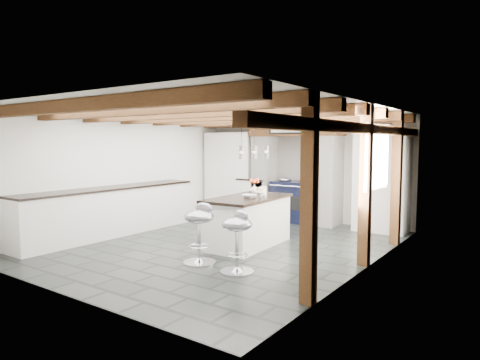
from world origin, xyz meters
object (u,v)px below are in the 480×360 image
Objects in this scene: range_cooker at (295,201)px; kitchen_island at (248,221)px; bar_stool_far at (200,226)px; bar_stool_near at (238,234)px.

kitchen_island is (0.39, -2.45, -0.04)m from range_cooker.
range_cooker reaches higher than bar_stool_far.
kitchen_island reaches higher than range_cooker.
range_cooker is 4.00m from bar_stool_near.
range_cooker is at bearing 96.12° from kitchen_island.
bar_stool_far is (-0.71, 0.05, 0.02)m from bar_stool_near.
kitchen_island reaches higher than bar_stool_far.
bar_stool_far is at bearing -90.37° from kitchen_island.
range_cooker is 1.17× the size of bar_stool_near.
bar_stool_far is at bearing -165.37° from bar_stool_near.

